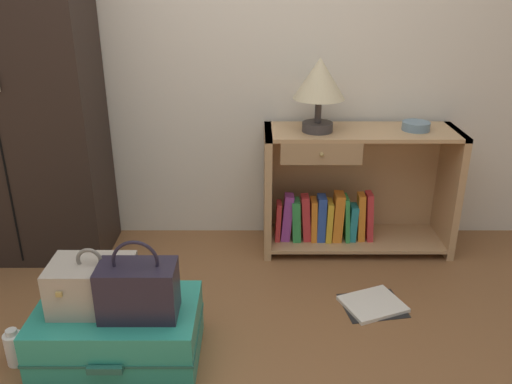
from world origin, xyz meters
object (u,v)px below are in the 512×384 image
handbag (137,290)px  table_lamp (318,82)px  suitcase_large (118,333)px  train_case (92,285)px  bottle (13,348)px  wardrobe (7,74)px  open_book_on_floor (372,304)px  bookshelf (348,192)px  bowl (415,126)px

handbag → table_lamp: bearing=51.6°
suitcase_large → train_case: bearing=171.7°
bottle → wardrobe: bearing=105.8°
handbag → open_book_on_floor: (1.06, 0.43, -0.37)m
bottle → bookshelf: bearing=33.9°
table_lamp → handbag: table_lamp is taller
handbag → bottle: size_ratio=2.01×
bottle → open_book_on_floor: bottle is taller
suitcase_large → handbag: 0.28m
bookshelf → train_case: bookshelf is taller
train_case → open_book_on_floor: size_ratio=0.96×
table_lamp → open_book_on_floor: table_lamp is taller
wardrobe → bowl: bearing=0.8°
wardrobe → open_book_on_floor: bearing=-17.3°
wardrobe → train_case: 1.35m
table_lamp → suitcase_large: (-0.93, -0.98, -0.88)m
bowl → handbag: 1.77m
bowl → suitcase_large: size_ratio=0.22×
bottle → train_case: bearing=7.7°
bookshelf → train_case: (-1.23, -1.01, 0.01)m
table_lamp → bottle: size_ratio=2.37×
train_case → bottle: 0.45m
bowl → train_case: 1.90m
suitcase_large → handbag: (0.11, -0.04, 0.25)m
wardrobe → open_book_on_floor: (1.90, -0.59, -1.05)m
train_case → bookshelf: bearing=39.5°
bottle → open_book_on_floor: size_ratio=0.48×
table_lamp → handbag: bearing=-128.4°
wardrobe → bowl: 2.23m
handbag → bottle: handbag is taller
bottle → open_book_on_floor: 1.67m
wardrobe → handbag: (0.84, -1.02, -0.68)m
suitcase_large → open_book_on_floor: size_ratio=1.95×
open_book_on_floor → bookshelf: bearing=93.3°
bowl → bottle: size_ratio=0.91×
handbag → bottle: (-0.55, 0.01, -0.30)m
bookshelf → table_lamp: (-0.21, -0.04, 0.66)m
wardrobe → bottle: (0.29, -1.01, -0.98)m
table_lamp → train_case: size_ratio=1.19×
handbag → bottle: 0.63m
table_lamp → train_case: bearing=-136.3°
wardrobe → train_case: wardrobe is taller
train_case → handbag: 0.21m
wardrobe → suitcase_large: wardrobe is taller
bookshelf → bowl: size_ratio=7.15×
wardrobe → table_lamp: wardrobe is taller
suitcase_large → bowl: bearing=34.3°
wardrobe → suitcase_large: bearing=-53.3°
open_book_on_floor → train_case: bearing=-163.7°
handbag → wardrobe: bearing=129.5°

